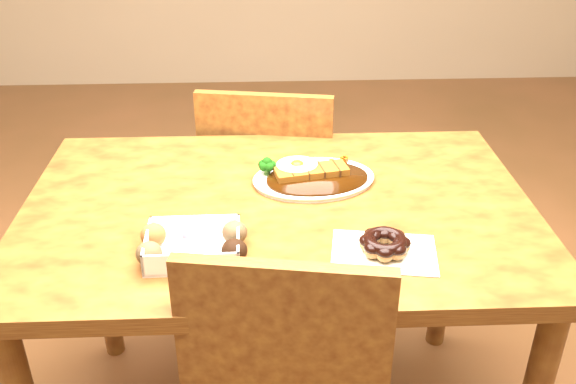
{
  "coord_description": "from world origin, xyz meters",
  "views": [
    {
      "loc": [
        -0.04,
        -1.31,
        1.51
      ],
      "look_at": [
        0.02,
        -0.05,
        0.81
      ],
      "focal_mm": 40.0,
      "sensor_mm": 36.0,
      "label": 1
    }
  ],
  "objects_px": {
    "chair_far": "(271,193)",
    "katsu_curry_plate": "(311,176)",
    "table": "(279,239)",
    "donut_box": "(193,244)",
    "pon_de_ring": "(385,244)"
  },
  "relations": [
    {
      "from": "katsu_curry_plate",
      "to": "table",
      "type": "bearing_deg",
      "value": -128.55
    },
    {
      "from": "table",
      "to": "chair_far",
      "type": "relative_size",
      "value": 1.38
    },
    {
      "from": "chair_far",
      "to": "donut_box",
      "type": "distance_m",
      "value": 0.82
    },
    {
      "from": "table",
      "to": "katsu_curry_plate",
      "type": "height_order",
      "value": "katsu_curry_plate"
    },
    {
      "from": "chair_far",
      "to": "donut_box",
      "type": "relative_size",
      "value": 3.89
    },
    {
      "from": "katsu_curry_plate",
      "to": "donut_box",
      "type": "xyz_separation_m",
      "value": [
        -0.27,
        -0.31,
        0.01
      ]
    },
    {
      "from": "table",
      "to": "donut_box",
      "type": "relative_size",
      "value": 5.36
    },
    {
      "from": "chair_far",
      "to": "katsu_curry_plate",
      "type": "height_order",
      "value": "chair_far"
    },
    {
      "from": "chair_far",
      "to": "katsu_curry_plate",
      "type": "relative_size",
      "value": 2.68
    },
    {
      "from": "donut_box",
      "to": "pon_de_ring",
      "type": "distance_m",
      "value": 0.39
    },
    {
      "from": "donut_box",
      "to": "pon_de_ring",
      "type": "height_order",
      "value": "donut_box"
    },
    {
      "from": "donut_box",
      "to": "table",
      "type": "bearing_deg",
      "value": 48.28
    },
    {
      "from": "table",
      "to": "donut_box",
      "type": "distance_m",
      "value": 0.3
    },
    {
      "from": "donut_box",
      "to": "katsu_curry_plate",
      "type": "bearing_deg",
      "value": 49.35
    },
    {
      "from": "table",
      "to": "donut_box",
      "type": "height_order",
      "value": "donut_box"
    }
  ]
}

